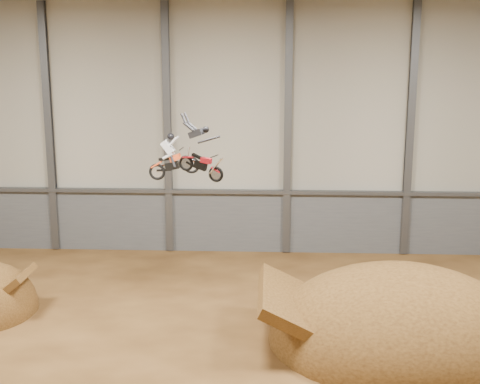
# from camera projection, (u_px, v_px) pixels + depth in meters

# --- Properties ---
(floor) EXTENTS (40.00, 40.00, 0.00)m
(floor) POSITION_uv_depth(u_px,v_px,m) (202.00, 379.00, 24.04)
(floor) COLOR #492C13
(floor) RESTS_ON ground
(back_wall) EXTENTS (40.00, 0.10, 14.00)m
(back_wall) POSITION_uv_depth(u_px,v_px,m) (228.00, 130.00, 37.09)
(back_wall) COLOR #ABA898
(back_wall) RESTS_ON ground
(lower_band_back) EXTENTS (39.80, 0.18, 3.50)m
(lower_band_back) POSITION_uv_depth(u_px,v_px,m) (228.00, 222.00, 38.16)
(lower_band_back) COLOR #54575C
(lower_band_back) RESTS_ON ground
(steel_rail) EXTENTS (39.80, 0.35, 0.20)m
(steel_rail) POSITION_uv_depth(u_px,v_px,m) (228.00, 192.00, 37.61)
(steel_rail) COLOR #47494F
(steel_rail) RESTS_ON lower_band_back
(steel_column_1) EXTENTS (0.40, 0.36, 13.90)m
(steel_column_1) POSITION_uv_depth(u_px,v_px,m) (49.00, 130.00, 37.33)
(steel_column_1) COLOR #47494F
(steel_column_1) RESTS_ON ground
(steel_column_2) EXTENTS (0.40, 0.36, 13.90)m
(steel_column_2) POSITION_uv_depth(u_px,v_px,m) (168.00, 130.00, 37.04)
(steel_column_2) COLOR #47494F
(steel_column_2) RESTS_ON ground
(steel_column_3) EXTENTS (0.40, 0.36, 13.90)m
(steel_column_3) POSITION_uv_depth(u_px,v_px,m) (288.00, 131.00, 36.74)
(steel_column_3) COLOR #47494F
(steel_column_3) RESTS_ON ground
(steel_column_4) EXTENTS (0.40, 0.36, 13.90)m
(steel_column_4) POSITION_uv_depth(u_px,v_px,m) (410.00, 132.00, 36.45)
(steel_column_4) COLOR #47494F
(steel_column_4) RESTS_ON ground
(landing_ramp) EXTENTS (10.60, 9.38, 6.12)m
(landing_ramp) POSITION_uv_depth(u_px,v_px,m) (399.00, 342.00, 26.99)
(landing_ramp) COLOR #402710
(landing_ramp) RESTS_ON ground
(fmx_rider_a) EXTENTS (2.74, 1.11, 2.51)m
(fmx_rider_a) POSITION_uv_depth(u_px,v_px,m) (176.00, 153.00, 28.87)
(fmx_rider_a) COLOR #EC4E20
(fmx_rider_b) EXTENTS (2.96, 1.71, 2.65)m
(fmx_rider_b) POSITION_uv_depth(u_px,v_px,m) (199.00, 148.00, 24.56)
(fmx_rider_b) COLOR red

